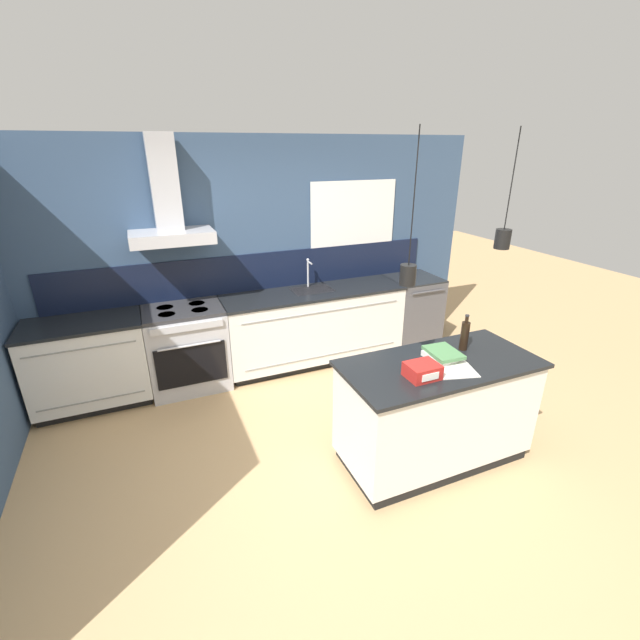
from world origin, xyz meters
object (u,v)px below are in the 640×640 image
object	(u,v)px
dishwasher	(411,311)
book_stack	(442,354)
bottle_on_island	(465,335)
red_supply_box	(422,371)
oven_range	(187,348)

from	to	relation	value
dishwasher	book_stack	size ratio (longest dim) A/B	3.01
bottle_on_island	red_supply_box	world-z (taller)	bottle_on_island
bottle_on_island	red_supply_box	bearing A→B (deg)	-156.80
dishwasher	red_supply_box	xyz separation A→B (m)	(-1.42, -2.16, 0.51)
dishwasher	bottle_on_island	distance (m)	2.16
book_stack	red_supply_box	bearing A→B (deg)	-150.34
oven_range	red_supply_box	world-z (taller)	red_supply_box
red_supply_box	bottle_on_island	bearing A→B (deg)	23.20
bottle_on_island	book_stack	distance (m)	0.29
oven_range	dishwasher	size ratio (longest dim) A/B	1.00
dishwasher	bottle_on_island	bearing A→B (deg)	-113.48
oven_range	red_supply_box	xyz separation A→B (m)	(1.45, -2.16, 0.51)
dishwasher	oven_range	bearing A→B (deg)	-179.92
dishwasher	book_stack	world-z (taller)	book_stack
bottle_on_island	book_stack	world-z (taller)	bottle_on_island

